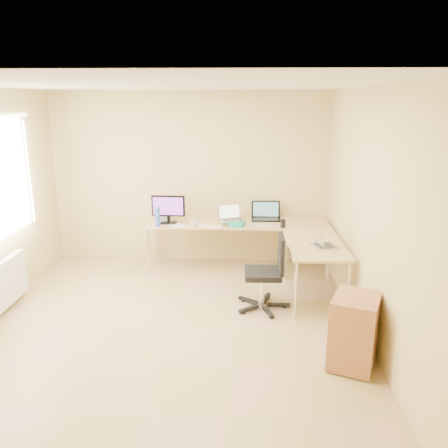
{
  "coord_description": "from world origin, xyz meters",
  "views": [
    {
      "loc": [
        0.75,
        -4.55,
        2.45
      ],
      "look_at": [
        0.55,
        1.1,
        0.9
      ],
      "focal_mm": 36.2,
      "sensor_mm": 36.0,
      "label": 1
    }
  ],
  "objects_px": {
    "desk_fan": "(163,208)",
    "water_bottle": "(158,217)",
    "desk_main": "(238,245)",
    "keyboard": "(210,226)",
    "mug": "(194,224)",
    "desk_return": "(314,271)",
    "office_chair": "(263,269)",
    "laptop_return": "(325,238)",
    "monitor": "(168,209)",
    "cabinet": "(354,331)",
    "laptop_black": "(266,211)",
    "laptop_center": "(232,213)"
  },
  "relations": [
    {
      "from": "laptop_black",
      "to": "laptop_return",
      "type": "relative_size",
      "value": 1.24
    },
    {
      "from": "laptop_black",
      "to": "mug",
      "type": "bearing_deg",
      "value": -157.32
    },
    {
      "from": "desk_return",
      "to": "monitor",
      "type": "bearing_deg",
      "value": 155.77
    },
    {
      "from": "keyboard",
      "to": "office_chair",
      "type": "xyz_separation_m",
      "value": [
        0.7,
        -1.03,
        -0.24
      ]
    },
    {
      "from": "keyboard",
      "to": "office_chair",
      "type": "relative_size",
      "value": 0.41
    },
    {
      "from": "laptop_return",
      "to": "water_bottle",
      "type": "bearing_deg",
      "value": 52.13
    },
    {
      "from": "laptop_center",
      "to": "water_bottle",
      "type": "relative_size",
      "value": 1.24
    },
    {
      "from": "keyboard",
      "to": "laptop_return",
      "type": "bearing_deg",
      "value": -6.34
    },
    {
      "from": "monitor",
      "to": "desk_fan",
      "type": "xyz_separation_m",
      "value": [
        -0.13,
        0.31,
        -0.05
      ]
    },
    {
      "from": "desk_fan",
      "to": "office_chair",
      "type": "distance_m",
      "value": 2.13
    },
    {
      "from": "laptop_black",
      "to": "water_bottle",
      "type": "height_order",
      "value": "water_bottle"
    },
    {
      "from": "laptop_center",
      "to": "laptop_return",
      "type": "height_order",
      "value": "laptop_center"
    },
    {
      "from": "desk_return",
      "to": "office_chair",
      "type": "relative_size",
      "value": 1.4
    },
    {
      "from": "desk_main",
      "to": "desk_return",
      "type": "relative_size",
      "value": 2.04
    },
    {
      "from": "desk_main",
      "to": "mug",
      "type": "bearing_deg",
      "value": -154.29
    },
    {
      "from": "desk_main",
      "to": "keyboard",
      "type": "xyz_separation_m",
      "value": [
        -0.39,
        -0.3,
        0.37
      ]
    },
    {
      "from": "desk_return",
      "to": "laptop_center",
      "type": "relative_size",
      "value": 3.76
    },
    {
      "from": "mug",
      "to": "cabinet",
      "type": "xyz_separation_m",
      "value": [
        1.73,
        -2.24,
        -0.42
      ]
    },
    {
      "from": "mug",
      "to": "desk_fan",
      "type": "height_order",
      "value": "desk_fan"
    },
    {
      "from": "desk_main",
      "to": "desk_fan",
      "type": "relative_size",
      "value": 8.64
    },
    {
      "from": "desk_fan",
      "to": "water_bottle",
      "type": "bearing_deg",
      "value": -100.75
    },
    {
      "from": "office_chair",
      "to": "cabinet",
      "type": "relative_size",
      "value": 1.35
    },
    {
      "from": "desk_return",
      "to": "desk_fan",
      "type": "xyz_separation_m",
      "value": [
        -2.1,
        1.2,
        0.52
      ]
    },
    {
      "from": "laptop_black",
      "to": "laptop_return",
      "type": "xyz_separation_m",
      "value": [
        0.65,
        -1.27,
        -0.02
      ]
    },
    {
      "from": "monitor",
      "to": "laptop_black",
      "type": "relative_size",
      "value": 1.13
    },
    {
      "from": "desk_main",
      "to": "monitor",
      "type": "bearing_deg",
      "value": -173.68
    },
    {
      "from": "desk_main",
      "to": "laptop_black",
      "type": "bearing_deg",
      "value": 17.48
    },
    {
      "from": "laptop_center",
      "to": "office_chair",
      "type": "distance_m",
      "value": 1.35
    },
    {
      "from": "desk_return",
      "to": "keyboard",
      "type": "distance_m",
      "value": 1.58
    },
    {
      "from": "cabinet",
      "to": "desk_return",
      "type": "bearing_deg",
      "value": 117.93
    },
    {
      "from": "desk_main",
      "to": "keyboard",
      "type": "relative_size",
      "value": 7.05
    },
    {
      "from": "laptop_black",
      "to": "office_chair",
      "type": "height_order",
      "value": "laptop_black"
    },
    {
      "from": "mug",
      "to": "cabinet",
      "type": "distance_m",
      "value": 2.86
    },
    {
      "from": "laptop_return",
      "to": "office_chair",
      "type": "height_order",
      "value": "office_chair"
    },
    {
      "from": "desk_return",
      "to": "laptop_return",
      "type": "height_order",
      "value": "laptop_return"
    },
    {
      "from": "water_bottle",
      "to": "desk_fan",
      "type": "distance_m",
      "value": 0.5
    },
    {
      "from": "monitor",
      "to": "laptop_return",
      "type": "xyz_separation_m",
      "value": [
        2.07,
        -1.03,
        -0.09
      ]
    },
    {
      "from": "keyboard",
      "to": "water_bottle",
      "type": "height_order",
      "value": "water_bottle"
    },
    {
      "from": "desk_main",
      "to": "desk_return",
      "type": "distance_m",
      "value": 1.4
    },
    {
      "from": "cabinet",
      "to": "laptop_black",
      "type": "bearing_deg",
      "value": 127.34
    },
    {
      "from": "desk_main",
      "to": "mug",
      "type": "xyz_separation_m",
      "value": [
        -0.62,
        -0.3,
        0.41
      ]
    },
    {
      "from": "office_chair",
      "to": "keyboard",
      "type": "bearing_deg",
      "value": 124.0
    },
    {
      "from": "laptop_return",
      "to": "desk_return",
      "type": "bearing_deg",
      "value": 17.06
    },
    {
      "from": "mug",
      "to": "laptop_return",
      "type": "relative_size",
      "value": 0.28
    },
    {
      "from": "monitor",
      "to": "desk_return",
      "type": "bearing_deg",
      "value": -20.8
    },
    {
      "from": "mug",
      "to": "water_bottle",
      "type": "xyz_separation_m",
      "value": [
        -0.51,
        0.0,
        0.09
      ]
    },
    {
      "from": "office_chair",
      "to": "laptop_return",
      "type": "bearing_deg",
      "value": 13.35
    },
    {
      "from": "monitor",
      "to": "water_bottle",
      "type": "relative_size",
      "value": 1.74
    },
    {
      "from": "desk_main",
      "to": "keyboard",
      "type": "bearing_deg",
      "value": -142.89
    },
    {
      "from": "monitor",
      "to": "cabinet",
      "type": "height_order",
      "value": "monitor"
    }
  ]
}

